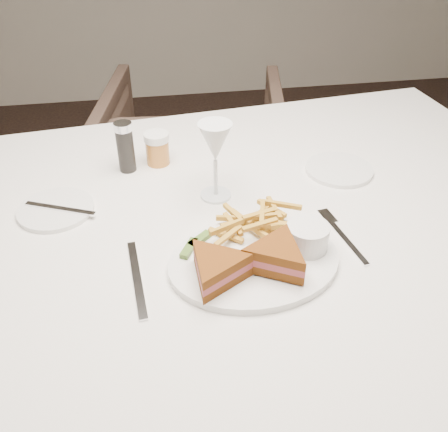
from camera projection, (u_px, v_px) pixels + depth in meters
name	position (u px, v px, depth m)	size (l,w,h in m)	color
ground	(299.00, 410.00, 1.51)	(5.00, 5.00, 0.00)	black
table	(221.00, 341.00, 1.25)	(1.60, 1.07, 0.75)	white
chair_far	(194.00, 157.00, 2.05)	(0.69, 0.65, 0.71)	#4C392F
table_setting	(235.00, 220.00, 0.97)	(0.81, 0.58, 0.18)	white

